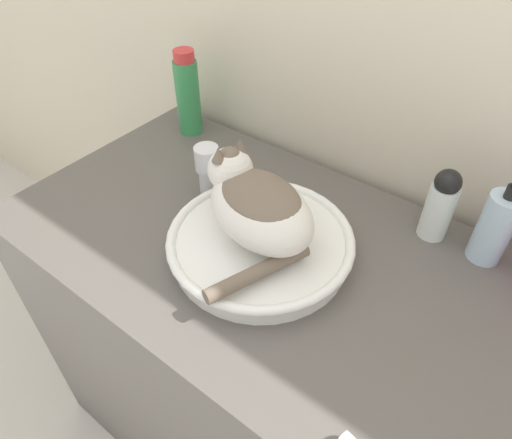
{
  "coord_description": "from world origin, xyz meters",
  "views": [
    {
      "loc": [
        0.4,
        -0.23,
        1.57
      ],
      "look_at": [
        0.01,
        0.28,
        1.0
      ],
      "focal_mm": 32.0,
      "sensor_mm": 36.0,
      "label": 1
    }
  ],
  "objects_px": {
    "lotion_bottle_white": "(440,204)",
    "shampoo_bottle_tall": "(188,94)",
    "soap_pump_bottle": "(495,227)",
    "cat": "(257,204)",
    "faucet": "(209,168)"
  },
  "relations": [
    {
      "from": "faucet",
      "to": "shampoo_bottle_tall",
      "type": "xyz_separation_m",
      "value": [
        -0.23,
        0.18,
        0.04
      ]
    },
    {
      "from": "faucet",
      "to": "soap_pump_bottle",
      "type": "bearing_deg",
      "value": 39.69
    },
    {
      "from": "cat",
      "to": "lotion_bottle_white",
      "type": "distance_m",
      "value": 0.38
    },
    {
      "from": "soap_pump_bottle",
      "to": "lotion_bottle_white",
      "type": "bearing_deg",
      "value": 180.0
    },
    {
      "from": "cat",
      "to": "soap_pump_bottle",
      "type": "height_order",
      "value": "cat"
    },
    {
      "from": "soap_pump_bottle",
      "to": "shampoo_bottle_tall",
      "type": "height_order",
      "value": "shampoo_bottle_tall"
    },
    {
      "from": "lotion_bottle_white",
      "to": "shampoo_bottle_tall",
      "type": "distance_m",
      "value": 0.7
    },
    {
      "from": "cat",
      "to": "soap_pump_bottle",
      "type": "relative_size",
      "value": 1.6
    },
    {
      "from": "soap_pump_bottle",
      "to": "shampoo_bottle_tall",
      "type": "bearing_deg",
      "value": 180.0
    },
    {
      "from": "lotion_bottle_white",
      "to": "shampoo_bottle_tall",
      "type": "bearing_deg",
      "value": 180.0
    },
    {
      "from": "lotion_bottle_white",
      "to": "soap_pump_bottle",
      "type": "height_order",
      "value": "soap_pump_bottle"
    },
    {
      "from": "lotion_bottle_white",
      "to": "shampoo_bottle_tall",
      "type": "relative_size",
      "value": 0.71
    },
    {
      "from": "cat",
      "to": "shampoo_bottle_tall",
      "type": "xyz_separation_m",
      "value": [
        -0.43,
        0.27,
        -0.01
      ]
    },
    {
      "from": "cat",
      "to": "soap_pump_bottle",
      "type": "distance_m",
      "value": 0.46
    },
    {
      "from": "faucet",
      "to": "lotion_bottle_white",
      "type": "distance_m",
      "value": 0.5
    }
  ]
}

